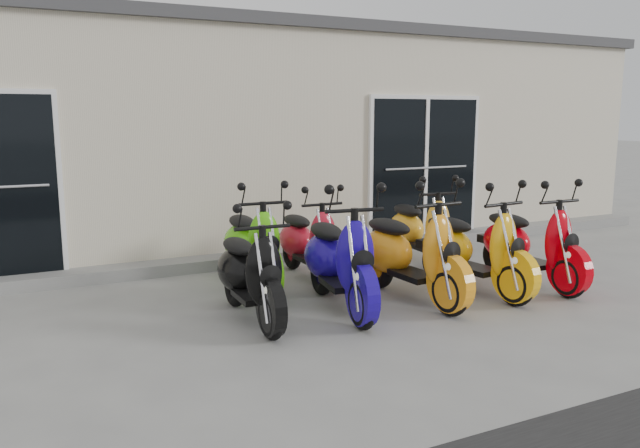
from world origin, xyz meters
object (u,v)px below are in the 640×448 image
Objects in this scene: scooter_front_black at (250,260)px; scooter_back_green at (252,233)px; scooter_back_yellow at (421,219)px; scooter_back_red at (309,231)px; scooter_front_blue at (339,245)px; scooter_front_red at (531,231)px; scooter_front_orange_b at (473,236)px; scooter_front_orange_a at (411,239)px.

scooter_back_green is (0.45, 1.17, 0.03)m from scooter_front_black.
scooter_front_black is 3.11m from scooter_back_yellow.
scooter_back_yellow reaches higher than scooter_front_black.
scooter_front_black is 0.96× the size of scooter_back_green.
scooter_front_black is 1.73m from scooter_back_red.
scooter_front_blue reaches higher than scooter_back_green.
scooter_front_black reaches higher than scooter_back_red.
scooter_front_orange_b is at bearing 177.56° from scooter_front_red.
scooter_back_red is at bearing 128.26° from scooter_front_orange_b.
scooter_front_red is 1.04× the size of scooter_back_yellow.
scooter_front_blue reaches higher than scooter_front_orange_a.
scooter_front_orange_b reaches higher than scooter_back_yellow.
scooter_front_blue is at bearing -66.44° from scooter_back_green.
scooter_front_orange_a reaches higher than scooter_front_red.
scooter_front_orange_a is 0.81m from scooter_front_orange_b.
scooter_front_orange_b is 1.02× the size of scooter_back_green.
scooter_front_orange_a is 1.14× the size of scooter_back_red.
scooter_front_blue is 2.50m from scooter_front_red.
scooter_front_red reaches higher than scooter_front_black.
scooter_back_green is (-2.99, 1.39, -0.01)m from scooter_front_red.
scooter_front_orange_b is at bearing -96.26° from scooter_back_yellow.
scooter_front_orange_b is at bearing -45.17° from scooter_back_red.
scooter_front_orange_a reaches higher than scooter_back_green.
scooter_back_green is at bearing 119.82° from scooter_front_blue.
scooter_front_red is 1.01× the size of scooter_back_green.
scooter_front_orange_b reaches higher than scooter_back_green.
scooter_front_orange_b is 1.39m from scooter_back_yellow.
scooter_front_orange_b is 0.82m from scooter_front_red.
scooter_front_blue is 1.67m from scooter_front_orange_b.
scooter_front_orange_b is (0.81, -0.06, -0.02)m from scooter_front_orange_a.
scooter_front_red is 3.30m from scooter_back_green.
scooter_back_red is 0.96× the size of scooter_back_yellow.
scooter_front_orange_b is 2.55m from scooter_back_green.
scooter_front_black is 2.63m from scooter_front_orange_b.
scooter_front_orange_a is at bearing 5.05° from scooter_front_blue.
scooter_front_black is 0.96m from scooter_front_blue.
scooter_back_yellow reaches higher than scooter_back_red.
scooter_front_orange_b is 1.01× the size of scooter_front_red.
scooter_front_blue is at bearing 172.75° from scooter_front_orange_a.
scooter_front_black is at bearing 172.13° from scooter_front_orange_a.
scooter_back_red is (0.76, 0.06, -0.05)m from scooter_back_green.
scooter_back_red is at bearing 46.46° from scooter_front_black.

